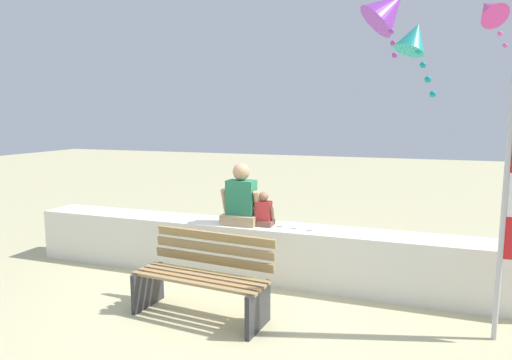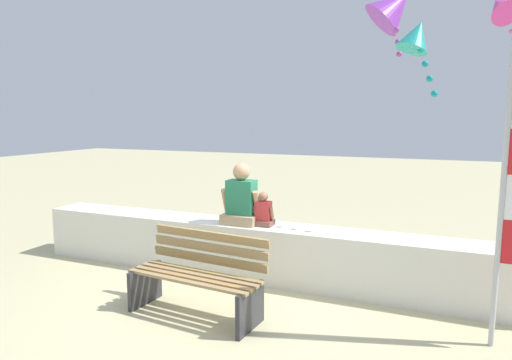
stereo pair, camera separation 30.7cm
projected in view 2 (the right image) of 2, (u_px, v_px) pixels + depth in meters
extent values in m
plane|color=#C0B88B|center=(229.00, 303.00, 5.23)|extent=(40.00, 40.00, 0.00)
cube|color=silver|center=(259.00, 251.00, 6.02)|extent=(6.77, 0.59, 0.74)
cube|color=#987D52|center=(184.00, 282.00, 4.69)|extent=(1.51, 0.21, 0.03)
cube|color=#A07848|center=(191.00, 278.00, 4.79)|extent=(1.51, 0.21, 0.03)
cube|color=#9D7B57|center=(197.00, 275.00, 4.89)|extent=(1.51, 0.21, 0.03)
cube|color=#9A8048|center=(203.00, 272.00, 4.99)|extent=(1.51, 0.21, 0.03)
cube|color=#95794B|center=(208.00, 259.00, 5.07)|extent=(1.51, 0.18, 0.10)
cube|color=#9D8156|center=(209.00, 247.00, 5.07)|extent=(1.51, 0.18, 0.10)
cube|color=#A08250|center=(210.00, 236.00, 5.07)|extent=(1.51, 0.18, 0.10)
cube|color=#2D2D33|center=(145.00, 285.00, 5.19)|extent=(0.10, 0.53, 0.45)
cube|color=#2D2D33|center=(250.00, 309.00, 4.55)|extent=(0.10, 0.53, 0.45)
cube|color=tan|center=(242.00, 219.00, 6.03)|extent=(0.48, 0.39, 0.13)
cube|color=#287B56|center=(242.00, 197.00, 5.99)|extent=(0.37, 0.24, 0.46)
cylinder|color=tan|center=(226.00, 200.00, 6.06)|extent=(0.08, 0.18, 0.33)
cylinder|color=tan|center=(257.00, 203.00, 5.89)|extent=(0.08, 0.18, 0.33)
sphere|color=tan|center=(241.00, 172.00, 5.94)|extent=(0.23, 0.23, 0.23)
cube|color=brown|center=(263.00, 223.00, 5.91)|extent=(0.27, 0.22, 0.07)
cube|color=#CF3738|center=(263.00, 211.00, 5.89)|extent=(0.21, 0.13, 0.25)
cylinder|color=#9C6B54|center=(254.00, 212.00, 5.93)|extent=(0.04, 0.10, 0.18)
cylinder|color=#9C6B54|center=(272.00, 214.00, 5.84)|extent=(0.04, 0.10, 0.18)
sphere|color=#9C6B54|center=(263.00, 197.00, 5.86)|extent=(0.13, 0.13, 0.13)
cylinder|color=#B7B7BC|center=(504.00, 174.00, 4.04)|extent=(0.05, 0.05, 3.31)
cone|color=teal|center=(416.00, 36.00, 5.49)|extent=(0.64, 0.62, 0.48)
sphere|color=teal|center=(421.00, 50.00, 5.42)|extent=(0.08, 0.08, 0.08)
sphere|color=teal|center=(425.00, 64.00, 5.35)|extent=(0.08, 0.08, 0.08)
sphere|color=teal|center=(430.00, 79.00, 5.28)|extent=(0.08, 0.08, 0.08)
sphere|color=teal|center=(434.00, 94.00, 5.21)|extent=(0.08, 0.08, 0.08)
cone|color=purple|center=(394.00, 7.00, 6.47)|extent=(0.98, 0.86, 0.82)
sphere|color=purple|center=(395.00, 18.00, 6.40)|extent=(0.08, 0.08, 0.08)
sphere|color=purple|center=(397.00, 30.00, 6.32)|extent=(0.08, 0.08, 0.08)
sphere|color=purple|center=(398.00, 42.00, 6.25)|extent=(0.08, 0.08, 0.08)
sphere|color=purple|center=(399.00, 54.00, 6.18)|extent=(0.08, 0.08, 0.08)
cone|color=#DB3D9E|center=(501.00, 7.00, 6.74)|extent=(0.63, 0.72, 0.60)
sphere|color=#DE53B1|center=(506.00, 19.00, 6.77)|extent=(0.08, 0.08, 0.08)
sphere|color=#DE53B1|center=(512.00, 31.00, 6.79)|extent=(0.08, 0.08, 0.08)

